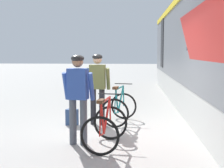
% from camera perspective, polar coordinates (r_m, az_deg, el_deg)
% --- Properties ---
extents(ground_plane, '(80.00, 80.00, 0.00)m').
position_cam_1_polar(ground_plane, '(7.15, 1.21, -8.81)').
color(ground_plane, '#A09E99').
extents(cyclist_near_in_blue, '(0.64, 0.37, 1.76)m').
position_cam_1_polar(cyclist_near_in_blue, '(6.07, -6.25, -1.34)').
color(cyclist_near_in_blue, '#4C515B').
rests_on(cyclist_near_in_blue, ground).
extents(cyclist_far_in_olive, '(0.63, 0.33, 1.76)m').
position_cam_1_polar(cyclist_far_in_olive, '(7.73, -2.67, 0.25)').
color(cyclist_far_in_olive, '#232328').
rests_on(cyclist_far_in_olive, ground).
extents(bicycle_near_red, '(0.82, 1.14, 0.99)m').
position_cam_1_polar(bicycle_near_red, '(5.97, -1.22, -7.79)').
color(bicycle_near_red, black).
rests_on(bicycle_near_red, ground).
extents(bicycle_far_teal, '(0.90, 1.18, 0.99)m').
position_cam_1_polar(bicycle_far_teal, '(7.95, 1.36, -4.34)').
color(bicycle_far_teal, black).
rests_on(bicycle_far_teal, ground).
extents(backpack_on_platform, '(0.32, 0.25, 0.40)m').
position_cam_1_polar(backpack_on_platform, '(7.83, -7.34, -6.04)').
color(backpack_on_platform, navy).
rests_on(backpack_on_platform, ground).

